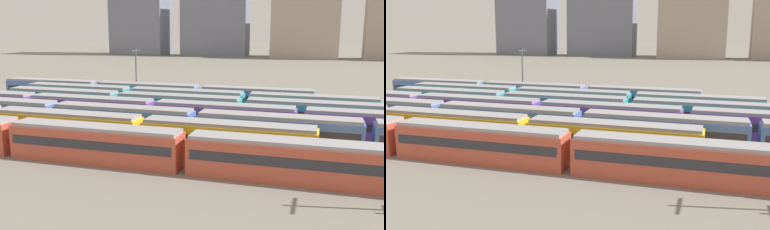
# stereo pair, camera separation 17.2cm
# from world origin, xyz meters

# --- Properties ---
(ground_plane) EXTENTS (600.00, 600.00, 0.00)m
(ground_plane) POSITION_xyz_m (0.00, 15.60, 0.00)
(ground_plane) COLOR slate
(train_track_0) EXTENTS (93.60, 3.06, 3.75)m
(train_track_0) POSITION_xyz_m (34.44, 0.00, 1.90)
(train_track_0) COLOR #BC4C38
(train_track_0) RESTS_ON ground_plane
(train_track_1) EXTENTS (55.80, 3.06, 3.75)m
(train_track_1) POSITION_xyz_m (8.96, 5.20, 1.90)
(train_track_1) COLOR yellow
(train_track_1) RESTS_ON ground_plane
(train_track_2) EXTENTS (112.50, 3.06, 3.75)m
(train_track_2) POSITION_xyz_m (41.84, 10.40, 1.90)
(train_track_2) COLOR #4C70BC
(train_track_2) RESTS_ON ground_plane
(train_track_3) EXTENTS (112.50, 3.06, 3.75)m
(train_track_3) POSITION_xyz_m (34.54, 15.60, 1.90)
(train_track_3) COLOR #6B429E
(train_track_3) RESTS_ON ground_plane
(train_track_5) EXTENTS (93.60, 3.06, 3.75)m
(train_track_5) POSITION_xyz_m (35.56, 26.00, 1.90)
(train_track_5) COLOR teal
(train_track_5) RESTS_ON ground_plane
(train_track_6) EXTENTS (55.80, 3.06, 3.75)m
(train_track_6) POSITION_xyz_m (8.02, 31.20, 1.90)
(train_track_6) COLOR #4C70BC
(train_track_6) RESTS_ON ground_plane
(catenary_pole_1) EXTENTS (0.24, 3.20, 9.67)m
(catenary_pole_1) POSITION_xyz_m (4.59, 34.39, 5.38)
(catenary_pole_1) COLOR #4C4C51
(catenary_pole_1) RESTS_ON ground_plane
(distant_building_0) EXTENTS (25.41, 17.36, 45.69)m
(distant_building_0) POSITION_xyz_m (-47.30, 155.89, 22.84)
(distant_building_0) COLOR slate
(distant_building_0) RESTS_ON ground_plane
(distant_building_1) EXTENTS (29.48, 12.14, 28.03)m
(distant_building_1) POSITION_xyz_m (-11.33, 155.89, 14.02)
(distant_building_1) COLOR slate
(distant_building_1) RESTS_ON ground_plane
(distant_building_2) EXTENTS (27.26, 20.00, 23.73)m
(distant_building_2) POSITION_xyz_m (28.09, 155.89, 11.87)
(distant_building_2) COLOR #A89989
(distant_building_2) RESTS_ON ground_plane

